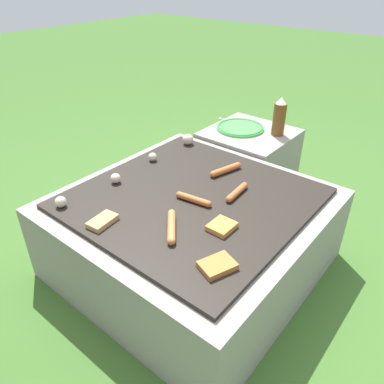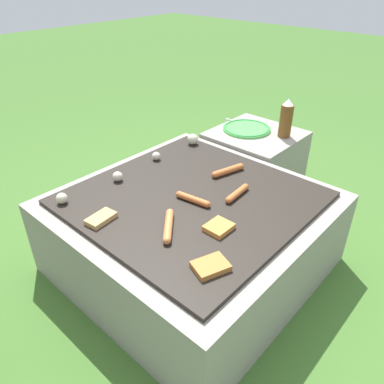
# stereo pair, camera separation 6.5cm
# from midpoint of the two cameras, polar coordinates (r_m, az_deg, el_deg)

# --- Properties ---
(ground_plane) EXTENTS (14.00, 14.00, 0.00)m
(ground_plane) POSITION_cam_midpoint_polar(r_m,az_deg,el_deg) (1.76, 1.07, -10.90)
(ground_plane) COLOR #3D6628
(grill) EXTENTS (1.00, 1.00, 0.37)m
(grill) POSITION_cam_midpoint_polar(r_m,az_deg,el_deg) (1.64, 1.14, -6.18)
(grill) COLOR gray
(grill) RESTS_ON ground_plane
(side_ledge) EXTENTS (0.45, 0.46, 0.37)m
(side_ledge) POSITION_cam_midpoint_polar(r_m,az_deg,el_deg) (2.24, 10.19, 4.46)
(side_ledge) COLOR gray
(side_ledge) RESTS_ON ground_plane
(sausage_front_center) EXTENTS (0.17, 0.07, 0.03)m
(sausage_front_center) POSITION_cam_midpoint_polar(r_m,az_deg,el_deg) (1.71, 6.60, 3.26)
(sausage_front_center) COLOR #B7602D
(sausage_front_center) RESTS_ON grill
(sausage_front_left) EXTENTS (0.16, 0.04, 0.03)m
(sausage_front_left) POSITION_cam_midpoint_polar(r_m,az_deg,el_deg) (1.54, 8.10, -0.21)
(sausage_front_left) COLOR #B7602D
(sausage_front_left) RESTS_ON grill
(sausage_mid_right) EXTENTS (0.15, 0.14, 0.03)m
(sausage_mid_right) POSITION_cam_midpoint_polar(r_m,az_deg,el_deg) (1.35, -2.23, -5.19)
(sausage_mid_right) COLOR #C6753D
(sausage_mid_right) RESTS_ON grill
(sausage_mid_left) EXTENTS (0.05, 0.16, 0.03)m
(sausage_mid_left) POSITION_cam_midpoint_polar(r_m,az_deg,el_deg) (1.49, 1.39, -1.13)
(sausage_mid_left) COLOR #B7602D
(sausage_mid_left) RESTS_ON grill
(bread_slice_left) EXTENTS (0.13, 0.11, 0.02)m
(bread_slice_left) POSITION_cam_midpoint_polar(r_m,az_deg,el_deg) (1.19, 4.44, -11.23)
(bread_slice_left) COLOR #B27033
(bread_slice_left) RESTS_ON grill
(bread_slice_right) EXTENTS (0.12, 0.08, 0.02)m
(bread_slice_right) POSITION_cam_midpoint_polar(r_m,az_deg,el_deg) (1.42, -12.43, -3.97)
(bread_slice_right) COLOR tan
(bread_slice_right) RESTS_ON grill
(bread_slice_center) EXTENTS (0.09, 0.08, 0.02)m
(bread_slice_center) POSITION_cam_midpoint_polar(r_m,az_deg,el_deg) (1.35, 5.48, -5.39)
(bread_slice_center) COLOR #D18438
(bread_slice_center) RESTS_ON grill
(mushroom_row) EXTENTS (0.82, 0.07, 0.06)m
(mushroom_row) POSITION_cam_midpoint_polar(r_m,az_deg,el_deg) (1.78, -5.45, 4.95)
(mushroom_row) COLOR beige
(mushroom_row) RESTS_ON grill
(plate_colorful) EXTENTS (0.27, 0.27, 0.02)m
(plate_colorful) POSITION_cam_midpoint_polar(r_m,az_deg,el_deg) (2.19, 9.19, 9.53)
(plate_colorful) COLOR #4CB24C
(plate_colorful) RESTS_ON side_ledge
(condiment_bottle) EXTENTS (0.07, 0.07, 0.21)m
(condiment_bottle) POSITION_cam_midpoint_polar(r_m,az_deg,el_deg) (2.12, 15.01, 10.69)
(condiment_bottle) COLOR brown
(condiment_bottle) RESTS_ON side_ledge
(fork_utensil) EXTENTS (0.03, 0.18, 0.01)m
(fork_utensil) POSITION_cam_midpoint_polar(r_m,az_deg,el_deg) (2.30, 7.76, 10.54)
(fork_utensil) COLOR silver
(fork_utensil) RESTS_ON side_ledge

